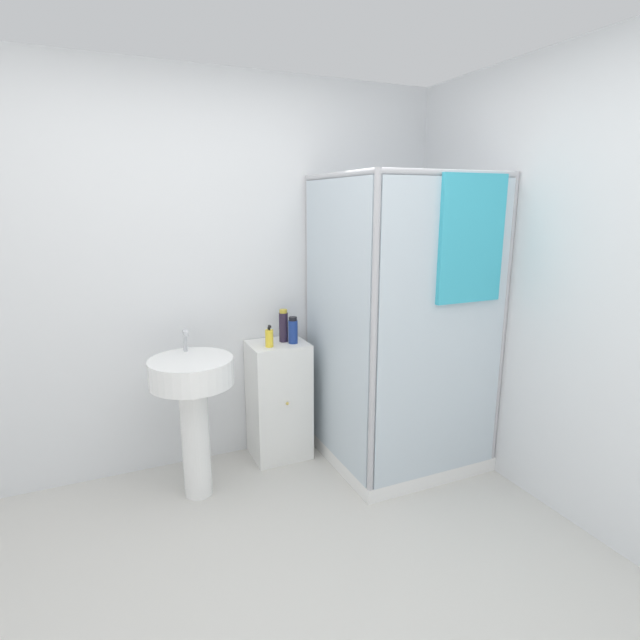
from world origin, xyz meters
TOP-DOWN VIEW (x-y plane):
  - wall_back at (0.00, 1.70)m, footprint 6.40×0.06m
  - wall_right at (1.70, 0.00)m, footprint 0.06×6.40m
  - shower_enclosure at (1.15, 1.11)m, footprint 0.94×0.97m
  - vanity_cabinet at (0.46, 1.50)m, footprint 0.38×0.34m
  - sink at (-0.15, 1.25)m, footprint 0.48×0.48m
  - soap_dispenser at (0.38, 1.44)m, footprint 0.05×0.05m
  - shampoo_bottle_tall_black at (0.51, 1.52)m, footprint 0.06×0.06m
  - shampoo_bottle_blue at (0.55, 1.46)m, footprint 0.06×0.06m

SIDE VIEW (x-z plane):
  - vanity_cabinet at x=0.46m, z-range 0.00..0.80m
  - shower_enclosure at x=1.15m, z-range -0.43..1.45m
  - sink at x=-0.15m, z-range 0.13..1.12m
  - soap_dispenser at x=0.38m, z-range 0.79..0.94m
  - shampoo_bottle_blue at x=0.55m, z-range 0.80..0.98m
  - shampoo_bottle_tall_black at x=0.51m, z-range 0.80..1.02m
  - wall_back at x=0.00m, z-range 0.00..2.50m
  - wall_right at x=1.70m, z-range 0.00..2.50m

